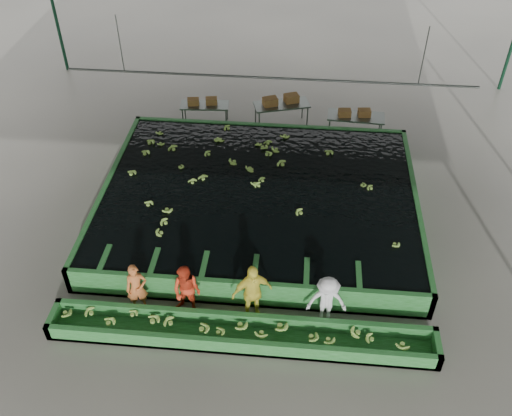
# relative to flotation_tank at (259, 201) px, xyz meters

# --- Properties ---
(ground) EXTENTS (80.00, 80.00, 0.00)m
(ground) POSITION_rel_flotation_tank_xyz_m (0.00, -1.50, -0.45)
(ground) COLOR slate
(ground) RESTS_ON ground
(shed_roof) EXTENTS (20.00, 22.00, 0.04)m
(shed_roof) POSITION_rel_flotation_tank_xyz_m (0.00, -1.50, 4.55)
(shed_roof) COLOR gray
(shed_roof) RESTS_ON shed_posts
(shed_posts) EXTENTS (20.00, 22.00, 5.00)m
(shed_posts) POSITION_rel_flotation_tank_xyz_m (0.00, -1.50, 2.05)
(shed_posts) COLOR black
(shed_posts) RESTS_ON ground
(flotation_tank) EXTENTS (10.00, 8.00, 0.90)m
(flotation_tank) POSITION_rel_flotation_tank_xyz_m (0.00, 0.00, 0.00)
(flotation_tank) COLOR #2C7232
(flotation_tank) RESTS_ON ground
(tank_water) EXTENTS (9.70, 7.70, 0.00)m
(tank_water) POSITION_rel_flotation_tank_xyz_m (0.00, -0.00, 0.40)
(tank_water) COLOR black
(tank_water) RESTS_ON flotation_tank
(sorting_trough) EXTENTS (10.00, 1.00, 0.50)m
(sorting_trough) POSITION_rel_flotation_tank_xyz_m (0.00, -5.10, -0.20)
(sorting_trough) COLOR #2C7232
(sorting_trough) RESTS_ON ground
(cableway_rail) EXTENTS (0.08, 0.08, 14.00)m
(cableway_rail) POSITION_rel_flotation_tank_xyz_m (0.00, 3.50, 2.55)
(cableway_rail) COLOR #59605B
(cableway_rail) RESTS_ON shed_roof
(rail_hanger_left) EXTENTS (0.04, 0.04, 2.00)m
(rail_hanger_left) POSITION_rel_flotation_tank_xyz_m (-5.00, 3.50, 3.55)
(rail_hanger_left) COLOR #59605B
(rail_hanger_left) RESTS_ON shed_roof
(rail_hanger_right) EXTENTS (0.04, 0.04, 2.00)m
(rail_hanger_right) POSITION_rel_flotation_tank_xyz_m (5.00, 3.50, 3.55)
(rail_hanger_right) COLOR #59605B
(rail_hanger_right) RESTS_ON shed_roof
(worker_a) EXTENTS (0.66, 0.54, 1.56)m
(worker_a) POSITION_rel_flotation_tank_xyz_m (-2.86, -4.30, 0.33)
(worker_a) COLOR #CD6930
(worker_a) RESTS_ON ground
(worker_b) EXTENTS (0.92, 0.79, 1.64)m
(worker_b) POSITION_rel_flotation_tank_xyz_m (-1.51, -4.30, 0.37)
(worker_b) COLOR red
(worker_b) RESTS_ON ground
(worker_c) EXTENTS (1.18, 0.87, 1.86)m
(worker_c) POSITION_rel_flotation_tank_xyz_m (0.21, -4.30, 0.48)
(worker_c) COLOR yellow
(worker_c) RESTS_ON ground
(worker_d) EXTENTS (1.07, 0.65, 1.61)m
(worker_d) POSITION_rel_flotation_tank_xyz_m (2.15, -4.30, 0.35)
(worker_d) COLOR silver
(worker_d) RESTS_ON ground
(packing_table_left) EXTENTS (1.92, 0.88, 0.85)m
(packing_table_left) POSITION_rel_flotation_tank_xyz_m (-2.60, 5.19, -0.02)
(packing_table_left) COLOR #59605B
(packing_table_left) RESTS_ON ground
(packing_table_mid) EXTENTS (2.28, 1.42, 0.97)m
(packing_table_mid) POSITION_rel_flotation_tank_xyz_m (0.39, 5.33, 0.03)
(packing_table_mid) COLOR #59605B
(packing_table_mid) RESTS_ON ground
(packing_table_right) EXTENTS (2.16, 0.97, 0.96)m
(packing_table_right) POSITION_rel_flotation_tank_xyz_m (3.23, 4.72, 0.03)
(packing_table_right) COLOR #59605B
(packing_table_right) RESTS_ON ground
(box_stack_left) EXTENTS (1.19, 0.52, 0.25)m
(box_stack_left) POSITION_rel_flotation_tank_xyz_m (-2.69, 5.22, 0.40)
(box_stack_left) COLOR brown
(box_stack_left) RESTS_ON packing_table_left
(box_stack_mid) EXTENTS (1.45, 0.90, 0.30)m
(box_stack_mid) POSITION_rel_flotation_tank_xyz_m (0.36, 5.37, 0.52)
(box_stack_mid) COLOR brown
(box_stack_mid) RESTS_ON packing_table_mid
(box_stack_right) EXTENTS (1.23, 0.45, 0.26)m
(box_stack_right) POSITION_rel_flotation_tank_xyz_m (3.15, 4.71, 0.51)
(box_stack_right) COLOR brown
(box_stack_right) RESTS_ON packing_table_right
(floating_bananas) EXTENTS (8.12, 5.54, 0.11)m
(floating_bananas) POSITION_rel_flotation_tank_xyz_m (0.00, 0.80, 0.40)
(floating_bananas) COLOR #92C34C
(floating_bananas) RESTS_ON tank_water
(trough_bananas) EXTENTS (8.87, 0.59, 0.12)m
(trough_bananas) POSITION_rel_flotation_tank_xyz_m (0.00, -5.10, -0.05)
(trough_bananas) COLOR #92C34C
(trough_bananas) RESTS_ON sorting_trough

